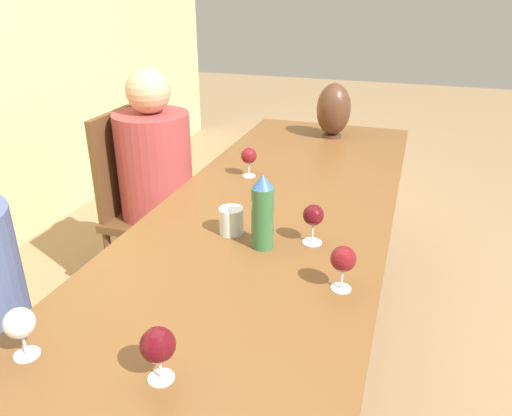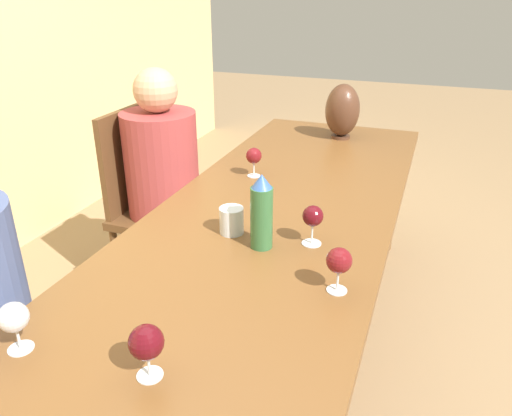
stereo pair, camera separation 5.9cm
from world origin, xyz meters
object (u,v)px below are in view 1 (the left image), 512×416
Objects in this scene: wine_glass_1 at (158,346)px; wine_glass_3 at (313,216)px; wine_glass_5 at (249,156)px; water_tumbler at (231,221)px; wine_glass_2 at (20,324)px; vase at (334,110)px; wine_glass_4 at (343,260)px; person_far at (159,183)px; water_bottle at (263,212)px; chair_far at (145,202)px.

wine_glass_1 is 0.73m from wine_glass_3.
wine_glass_3 is 1.05× the size of wine_glass_5.
water_tumbler is 0.73× the size of wine_glass_2.
wine_glass_1 is 1.01× the size of wine_glass_5.
wine_glass_4 is (-1.47, -0.29, -0.06)m from vase.
person_far is (0.80, 1.00, -0.20)m from wine_glass_4.
person_far is at bearing 48.85° from water_bottle.
water_bottle reaches higher than wine_glass_4.
vase is 1.02m from person_far.
person_far reaches higher than vase.
water_tumbler is 0.10× the size of chair_far.
wine_glass_5 is (0.53, 0.12, 0.05)m from water_tumbler.
water_bottle is 0.33m from wine_glass_4.
wine_glass_4 is 0.11× the size of person_far.
wine_glass_2 is at bearing 161.98° from water_tumbler.
wine_glass_1 is 1.24m from wine_glass_5.
chair_far reaches higher than wine_glass_2.
wine_glass_1 is at bearing -84.97° from wine_glass_2.
wine_glass_2 is 0.97× the size of wine_glass_5.
wine_glass_1 reaches higher than water_tumbler.
wine_glass_4 is at bearing -34.06° from wine_glass_1.
water_bottle reaches higher than wine_glass_5.
wine_glass_1 is 1.04× the size of wine_glass_2.
wine_glass_3 is 1.05m from person_far.
water_bottle is 1.08m from chair_far.
water_bottle is 0.76m from wine_glass_2.
water_tumbler is 0.93m from chair_far.
vase is at bearing -10.27° from wine_glass_2.
wine_glass_3 is 1.15m from chair_far.
water_tumbler is 0.70× the size of wine_glass_1.
wine_glass_3 is at bearing -34.75° from wine_glass_2.
person_far reaches higher than wine_glass_4.
water_tumbler is at bearing 7.90° from wine_glass_1.
water_tumbler is 0.31× the size of vase.
chair_far is at bearing 53.94° from wine_glass_4.
water_tumbler is 0.28m from wine_glass_3.
vase is 1.12m from chair_far.
person_far reaches higher than wine_glass_5.
vase is 1.94m from wine_glass_1.
wine_glass_4 is at bearing -126.06° from chair_far.
vase reaches higher than wine_glass_2.
wine_glass_4 is 0.14× the size of chair_far.
wine_glass_4 reaches higher than wine_glass_1.
vase is 2.24× the size of wine_glass_1.
chair_far reaches higher than wine_glass_1.
wine_glass_2 is 0.95× the size of wine_glass_4.
vase is 2.32× the size of wine_glass_2.
wine_glass_2 is 0.13× the size of chair_far.
wine_glass_2 is at bearing 145.25° from wine_glass_3.
water_tumbler is 0.76m from wine_glass_2.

